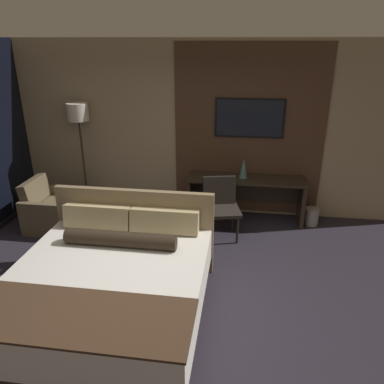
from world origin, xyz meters
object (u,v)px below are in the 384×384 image
(bed, at_px, (110,288))
(tv, at_px, (249,118))
(vase_tall, at_px, (244,168))
(armchair_by_window, at_px, (55,211))
(desk, at_px, (245,191))
(desk_chair, at_px, (220,202))
(floor_lamp, at_px, (79,121))
(waste_bin, at_px, (312,216))

(bed, xyz_separation_m, tv, (1.37, 2.79, 1.29))
(bed, distance_m, tv, 3.37)
(tv, xyz_separation_m, vase_tall, (-0.05, -0.22, -0.75))
(armchair_by_window, bearing_deg, vase_tall, -77.24)
(desk, xyz_separation_m, tv, (0.00, 0.20, 1.14))
(bed, bearing_deg, desk, 62.06)
(desk, bearing_deg, bed, -117.94)
(desk_chair, bearing_deg, tv, 52.56)
(desk_chair, height_order, armchair_by_window, desk_chair)
(floor_lamp, relative_size, waste_bin, 6.55)
(tv, distance_m, floor_lamp, 2.73)
(tv, distance_m, armchair_by_window, 3.38)
(armchair_by_window, height_order, waste_bin, armchair_by_window)
(vase_tall, height_order, waste_bin, vase_tall)
(floor_lamp, bearing_deg, armchair_by_window, -107.86)
(waste_bin, bearing_deg, armchair_by_window, -171.26)
(vase_tall, bearing_deg, tv, 77.57)
(armchair_by_window, xyz_separation_m, floor_lamp, (0.23, 0.71, 1.28))
(desk, distance_m, vase_tall, 0.39)
(armchair_by_window, xyz_separation_m, vase_tall, (2.91, 0.67, 0.63))
(bed, distance_m, floor_lamp, 3.18)
(desk, relative_size, armchair_by_window, 2.21)
(desk_chair, relative_size, floor_lamp, 0.48)
(desk_chair, height_order, floor_lamp, floor_lamp)
(desk, bearing_deg, desk_chair, -121.38)
(desk, bearing_deg, tv, 90.00)
(floor_lamp, distance_m, waste_bin, 4.05)
(floor_lamp, xyz_separation_m, vase_tall, (2.68, -0.04, -0.66))
(armchair_by_window, bearing_deg, bed, -140.44)
(floor_lamp, bearing_deg, waste_bin, -1.39)
(bed, height_order, waste_bin, bed)
(bed, height_order, desk_chair, bed)
(armchair_by_window, height_order, vase_tall, vase_tall)
(desk, xyz_separation_m, armchair_by_window, (-2.96, -0.69, -0.24))
(bed, distance_m, desk_chair, 2.24)
(tv, distance_m, desk_chair, 1.41)
(tv, height_order, waste_bin, tv)
(floor_lamp, distance_m, vase_tall, 2.76)
(armchair_by_window, relative_size, waste_bin, 3.01)
(armchair_by_window, bearing_deg, floor_lamp, -18.04)
(bed, xyz_separation_m, floor_lamp, (-1.35, 2.62, 1.20))
(desk, relative_size, desk_chair, 2.09)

